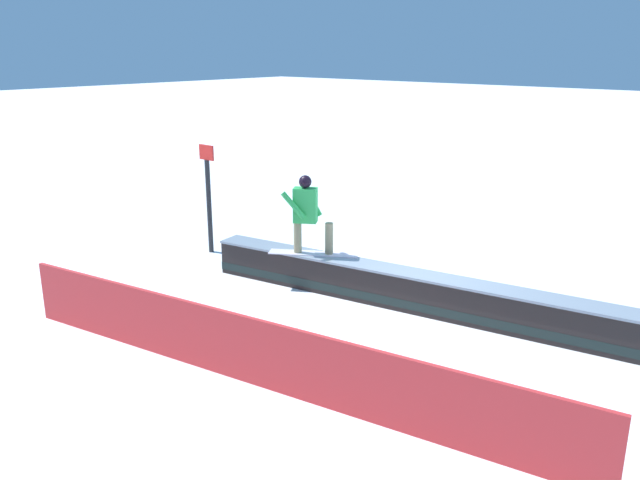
% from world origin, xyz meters
% --- Properties ---
extents(ground_plane, '(120.00, 120.00, 0.00)m').
position_xyz_m(ground_plane, '(0.00, 0.00, 0.00)').
color(ground_plane, white).
extents(grind_box, '(7.36, 1.68, 0.64)m').
position_xyz_m(grind_box, '(0.00, 0.00, 0.29)').
color(grind_box, black).
rests_on(grind_box, ground_plane).
extents(snowboarder, '(1.49, 1.06, 1.39)m').
position_xyz_m(snowboarder, '(1.85, 0.34, 1.38)').
color(snowboarder, silver).
rests_on(snowboarder, grind_box).
extents(safety_fence, '(8.27, 1.41, 0.91)m').
position_xyz_m(safety_fence, '(0.00, 3.35, 0.46)').
color(safety_fence, red).
rests_on(safety_fence, ground_plane).
extents(trail_marker, '(0.40, 0.10, 2.24)m').
position_xyz_m(trail_marker, '(4.77, 0.09, 1.19)').
color(trail_marker, '#262628').
rests_on(trail_marker, ground_plane).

